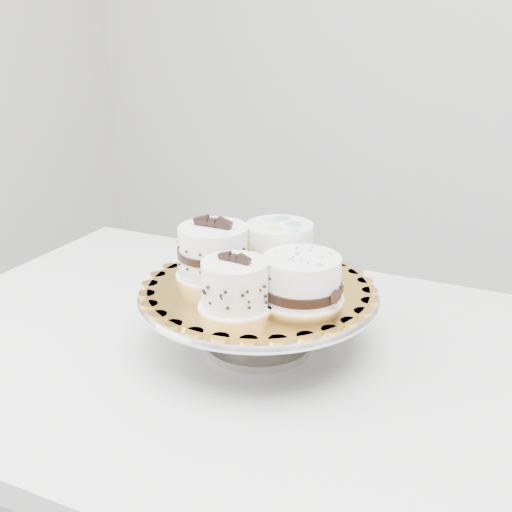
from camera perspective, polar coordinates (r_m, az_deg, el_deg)
The scene contains 7 objects.
table at distance 1.05m, azimuth -0.30°, elevation -12.21°, with size 1.23×0.87×0.75m.
cake_stand at distance 0.98m, azimuth 0.22°, elevation -4.62°, with size 0.36×0.36×0.10m.
cake_board at distance 0.96m, azimuth 0.22°, elevation -2.84°, with size 0.33×0.33×0.00m, color gold.
cake_swirl at distance 0.89m, azimuth -1.89°, elevation -2.65°, with size 0.10×0.10×0.08m.
cake_banded at distance 1.00m, azimuth -3.78°, elevation 0.27°, with size 0.12×0.12×0.10m.
cake_dots at distance 1.01m, azimuth 2.08°, elevation 0.80°, with size 0.13×0.13×0.08m.
cake_ribbon at distance 0.91m, azimuth 4.11°, elevation -2.11°, with size 0.13×0.13×0.07m.
Camera 1 is at (0.42, -0.61, 1.24)m, focal length 45.00 mm.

